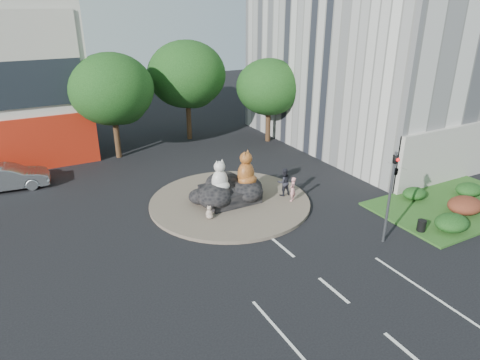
% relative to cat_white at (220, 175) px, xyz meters
% --- Properties ---
extents(ground, '(120.00, 120.00, 0.00)m').
position_rel_cat_white_xyz_m(ground, '(0.76, -9.81, -2.10)').
color(ground, black).
rests_on(ground, ground).
extents(roundabout_island, '(10.00, 10.00, 0.20)m').
position_rel_cat_white_xyz_m(roundabout_island, '(0.76, 0.19, -2.00)').
color(roundabout_island, brown).
rests_on(roundabout_island, ground).
extents(rock_plinth, '(3.20, 2.60, 0.90)m').
position_rel_cat_white_xyz_m(rock_plinth, '(0.76, 0.19, -1.45)').
color(rock_plinth, black).
rests_on(rock_plinth, roundabout_island).
extents(grass_verge, '(10.00, 6.00, 0.12)m').
position_rel_cat_white_xyz_m(grass_verge, '(12.76, -6.81, -2.04)').
color(grass_verge, '#2B511B').
rests_on(grass_verge, ground).
extents(tree_left, '(6.46, 6.46, 8.27)m').
position_rel_cat_white_xyz_m(tree_left, '(-3.17, 12.25, 3.15)').
color(tree_left, '#382314').
rests_on(tree_left, ground).
extents(tree_mid, '(6.84, 6.84, 8.76)m').
position_rel_cat_white_xyz_m(tree_mid, '(3.83, 14.25, 3.46)').
color(tree_mid, '#382314').
rests_on(tree_mid, ground).
extents(tree_right, '(5.70, 5.70, 7.30)m').
position_rel_cat_white_xyz_m(tree_right, '(9.83, 10.25, 2.53)').
color(tree_right, '#382314').
rests_on(tree_right, ground).
extents(hedge_near_green, '(2.00, 1.60, 0.90)m').
position_rel_cat_white_xyz_m(hedge_near_green, '(9.76, -8.81, -1.53)').
color(hedge_near_green, black).
rests_on(hedge_near_green, grass_verge).
extents(hedge_red, '(2.20, 1.76, 0.99)m').
position_rel_cat_white_xyz_m(hedge_red, '(12.26, -7.81, -1.48)').
color(hedge_red, '#522516').
rests_on(hedge_red, grass_verge).
extents(hedge_mid_green, '(1.80, 1.44, 0.81)m').
position_rel_cat_white_xyz_m(hedge_mid_green, '(14.76, -6.31, -1.57)').
color(hedge_mid_green, black).
rests_on(hedge_mid_green, grass_verge).
extents(hedge_back_green, '(1.60, 1.28, 0.72)m').
position_rel_cat_white_xyz_m(hedge_back_green, '(11.26, -5.01, -1.62)').
color(hedge_back_green, black).
rests_on(hedge_back_green, grass_verge).
extents(traffic_light, '(0.44, 1.24, 5.00)m').
position_rel_cat_white_xyz_m(traffic_light, '(5.85, -7.82, 1.52)').
color(traffic_light, '#595B60').
rests_on(traffic_light, ground).
extents(street_lamp, '(2.34, 0.22, 8.06)m').
position_rel_cat_white_xyz_m(street_lamp, '(13.57, -1.81, 2.46)').
color(street_lamp, '#595B60').
rests_on(street_lamp, ground).
extents(cat_white, '(1.36, 1.23, 2.00)m').
position_rel_cat_white_xyz_m(cat_white, '(0.00, 0.00, 0.00)').
color(cat_white, beige).
rests_on(cat_white, rock_plinth).
extents(cat_tabby, '(1.79, 1.74, 2.28)m').
position_rel_cat_white_xyz_m(cat_tabby, '(1.81, 0.02, 0.14)').
color(cat_tabby, '#BE5827').
rests_on(cat_tabby, rock_plinth).
extents(kitten_calico, '(0.64, 0.63, 0.81)m').
position_rel_cat_white_xyz_m(kitten_calico, '(-1.36, -1.38, -1.49)').
color(kitten_calico, silver).
rests_on(kitten_calico, roundabout_island).
extents(kitten_white, '(0.61, 0.62, 0.78)m').
position_rel_cat_white_xyz_m(kitten_white, '(2.14, -0.54, -1.51)').
color(kitten_white, white).
rests_on(kitten_white, roundabout_island).
extents(pedestrian_pink, '(0.68, 0.63, 1.56)m').
position_rel_cat_white_xyz_m(pedestrian_pink, '(4.18, -1.69, -1.12)').
color(pedestrian_pink, pink).
rests_on(pedestrian_pink, roundabout_island).
extents(pedestrian_dark, '(0.92, 0.74, 1.83)m').
position_rel_cat_white_xyz_m(pedestrian_dark, '(4.14, -0.74, -0.98)').
color(pedestrian_dark, '#212129').
rests_on(pedestrian_dark, roundabout_island).
extents(parked_car, '(5.35, 2.39, 1.70)m').
position_rel_cat_white_xyz_m(parked_car, '(-11.34, 9.21, -1.25)').
color(parked_car, '#999CA0').
rests_on(parked_car, ground).
extents(litter_bin, '(0.56, 0.56, 0.64)m').
position_rel_cat_white_xyz_m(litter_bin, '(8.26, -8.10, -1.66)').
color(litter_bin, black).
rests_on(litter_bin, grass_verge).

